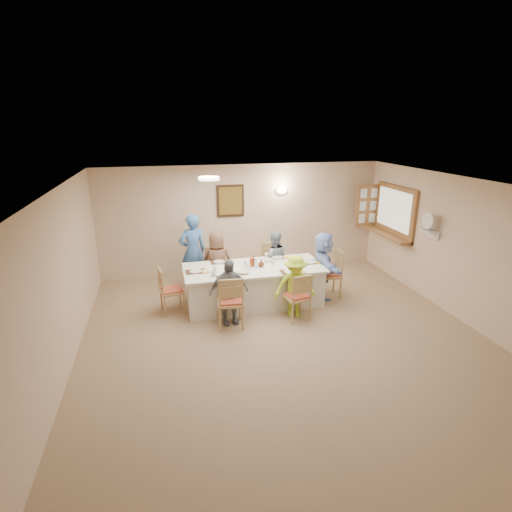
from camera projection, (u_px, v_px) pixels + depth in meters
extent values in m
plane|color=#9E8263|center=(289.00, 344.00, 6.39)|extent=(7.00, 7.00, 0.00)
plane|color=beige|center=(243.00, 219.00, 9.22)|extent=(6.50, 0.00, 6.50)
plane|color=beige|center=(449.00, 444.00, 2.76)|extent=(6.50, 0.00, 6.50)
plane|color=beige|center=(57.00, 291.00, 5.27)|extent=(0.00, 7.00, 7.00)
plane|color=beige|center=(474.00, 255.00, 6.71)|extent=(0.00, 7.00, 7.00)
plane|color=white|center=(293.00, 188.00, 5.60)|extent=(7.00, 7.00, 0.00)
cube|color=black|center=(230.00, 201.00, 8.98)|extent=(0.62, 0.04, 0.72)
cube|color=black|center=(230.00, 201.00, 8.96)|extent=(0.52, 0.02, 0.62)
ellipsoid|color=white|center=(282.00, 190.00, 9.16)|extent=(0.26, 0.09, 0.18)
cylinder|color=white|center=(209.00, 178.00, 6.77)|extent=(0.36, 0.36, 0.05)
cube|color=#986537|center=(395.00, 212.00, 8.84)|extent=(0.06, 1.50, 1.15)
cube|color=#986537|center=(388.00, 235.00, 8.98)|extent=(0.30, 1.50, 0.05)
cube|color=#986537|center=(367.00, 206.00, 9.48)|extent=(0.55, 0.04, 1.00)
cube|color=white|center=(430.00, 231.00, 7.61)|extent=(0.22, 0.36, 0.03)
cube|color=white|center=(254.00, 285.00, 7.71)|extent=(2.65, 1.12, 0.76)
imported|color=brown|center=(217.00, 263.00, 8.12)|extent=(0.82, 0.68, 1.33)
imported|color=#8B97AA|center=(274.00, 260.00, 8.39)|extent=(0.73, 0.63, 1.26)
imported|color=gray|center=(229.00, 292.00, 6.88)|extent=(0.76, 0.44, 1.19)
imported|color=#C4EA30|center=(295.00, 286.00, 7.15)|extent=(0.83, 0.58, 1.16)
imported|color=#97B6F6|center=(323.00, 265.00, 7.93)|extent=(1.35, 0.71, 1.35)
imported|color=#3E6FB9|center=(193.00, 251.00, 8.41)|extent=(0.76, 0.65, 1.60)
cube|color=#472B19|center=(226.00, 277.00, 7.07)|extent=(0.35, 0.26, 0.01)
cylinder|color=white|center=(226.00, 277.00, 7.07)|extent=(0.24, 0.24, 0.01)
cube|color=gold|center=(237.00, 277.00, 7.06)|extent=(0.13, 0.13, 0.01)
cube|color=#472B19|center=(291.00, 272.00, 7.34)|extent=(0.36, 0.27, 0.01)
cylinder|color=white|center=(291.00, 271.00, 7.33)|extent=(0.25, 0.25, 0.02)
cube|color=gold|center=(301.00, 272.00, 7.33)|extent=(0.14, 0.14, 0.01)
cube|color=#472B19|center=(219.00, 262.00, 7.84)|extent=(0.33, 0.25, 0.01)
cylinder|color=white|center=(219.00, 262.00, 7.84)|extent=(0.23, 0.23, 0.01)
cube|color=gold|center=(229.00, 262.00, 7.84)|extent=(0.13, 0.13, 0.01)
cube|color=#472B19|center=(278.00, 258.00, 8.11)|extent=(0.33, 0.25, 0.01)
cylinder|color=white|center=(278.00, 257.00, 8.11)|extent=(0.22, 0.22, 0.01)
cube|color=gold|center=(287.00, 257.00, 8.10)|extent=(0.13, 0.13, 0.01)
cube|color=#472B19|center=(196.00, 272.00, 7.35)|extent=(0.36, 0.27, 0.01)
cylinder|color=white|center=(196.00, 271.00, 7.34)|extent=(0.22, 0.22, 0.01)
cube|color=gold|center=(206.00, 271.00, 7.34)|extent=(0.14, 0.14, 0.01)
cube|color=#472B19|center=(309.00, 262.00, 7.84)|extent=(0.36, 0.27, 0.01)
cylinder|color=white|center=(309.00, 262.00, 7.84)|extent=(0.25, 0.25, 0.02)
cube|color=gold|center=(319.00, 262.00, 7.83)|extent=(0.14, 0.14, 0.01)
imported|color=white|center=(214.00, 274.00, 7.13)|extent=(0.12, 0.12, 0.08)
imported|color=white|center=(267.00, 255.00, 8.16)|extent=(0.09, 0.09, 0.08)
imported|color=white|center=(243.00, 272.00, 7.26)|extent=(0.24, 0.24, 0.06)
imported|color=white|center=(268.00, 260.00, 7.89)|extent=(0.24, 0.24, 0.05)
imported|color=#B9380F|center=(251.00, 261.00, 7.60)|extent=(0.10, 0.10, 0.21)
imported|color=#5A2A18|center=(254.00, 261.00, 7.62)|extent=(0.15, 0.15, 0.20)
imported|color=#5A2A18|center=(261.00, 263.00, 7.58)|extent=(0.16, 0.16, 0.15)
cylinder|color=silver|center=(245.00, 264.00, 7.59)|extent=(0.07, 0.07, 0.11)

